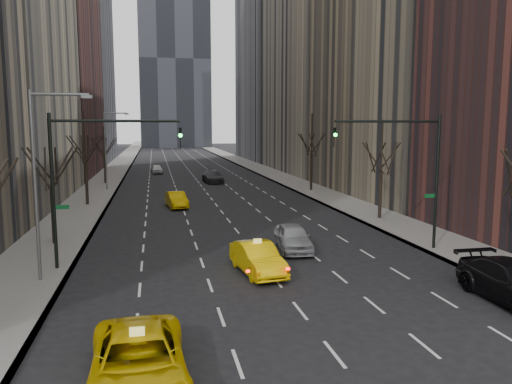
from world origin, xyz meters
TOP-DOWN VIEW (x-y plane):
  - ground at (0.00, 0.00)m, footprint 400.00×400.00m
  - sidewalk_left at (-12.25, 70.00)m, footprint 4.50×320.00m
  - sidewalk_right at (12.25, 70.00)m, footprint 4.50×320.00m
  - bld_left_far at (-21.50, 66.00)m, footprint 14.00×28.00m
  - bld_left_deep at (-21.50, 96.00)m, footprint 14.00×30.00m
  - bld_right_far at (21.50, 64.00)m, footprint 14.00×28.00m
  - bld_right_deep at (21.50, 95.00)m, footprint 14.00×30.00m
  - tree_lw_b at (-12.00, 18.00)m, footprint 3.36×3.50m
  - tree_lw_c at (-12.00, 34.00)m, footprint 3.36×3.50m
  - tree_lw_d at (-12.00, 52.00)m, footprint 3.36×3.50m
  - tree_rw_b at (12.00, 22.00)m, footprint 3.36×3.50m
  - tree_rw_c at (12.00, 40.00)m, footprint 3.36×3.50m
  - traffic_mast_left at (-9.11, 12.00)m, footprint 6.69×0.39m
  - traffic_mast_right at (9.11, 12.00)m, footprint 6.69×0.39m
  - streetlight_near at (-10.84, 10.00)m, footprint 2.83×0.22m
  - streetlight_far at (-10.84, 45.00)m, footprint 2.83×0.22m
  - taxi_suv at (-6.27, -1.04)m, footprint 2.94×6.03m
  - taxi_sedan at (-0.64, 9.47)m, footprint 2.30×4.97m
  - silver_sedan_ahead at (2.42, 13.67)m, footprint 2.31×4.87m
  - far_taxi at (-3.79, 31.28)m, footprint 2.10×4.59m
  - far_suv_grey at (1.86, 51.08)m, footprint 2.64×5.67m
  - far_car_white at (-5.41, 65.76)m, footprint 2.13×4.36m

SIDE VIEW (x-z plane):
  - ground at x=0.00m, z-range 0.00..0.00m
  - sidewalk_left at x=-12.25m, z-range 0.00..0.15m
  - sidewalk_right at x=12.25m, z-range 0.00..0.15m
  - far_car_white at x=-5.41m, z-range 0.00..1.43m
  - far_taxi at x=-3.79m, z-range 0.00..1.46m
  - taxi_sedan at x=-0.64m, z-range 0.00..1.58m
  - far_suv_grey at x=1.86m, z-range 0.00..1.60m
  - silver_sedan_ahead at x=2.42m, z-range 0.00..1.61m
  - taxi_suv at x=-6.27m, z-range 0.00..1.65m
  - tree_lw_d at x=-12.00m, z-range -0.12..7.24m
  - tree_lw_b at x=-12.00m, z-range -0.19..7.63m
  - tree_rw_b at x=12.00m, z-range -0.19..7.63m
  - tree_lw_c at x=-12.00m, z-range -0.33..8.41m
  - tree_rw_c at x=12.00m, z-range -0.33..8.41m
  - traffic_mast_left at x=-9.11m, z-range 1.49..9.49m
  - traffic_mast_right at x=9.11m, z-range 1.49..9.49m
  - streetlight_near at x=-10.84m, z-range 1.12..10.12m
  - streetlight_far at x=-10.84m, z-range 1.12..10.12m
  - bld_left_far at x=-21.50m, z-range 0.00..44.00m
  - bld_right_far at x=21.50m, z-range 0.00..50.00m
  - bld_right_deep at x=21.50m, z-range 0.00..58.00m
  - bld_left_deep at x=-21.50m, z-range 0.00..60.00m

